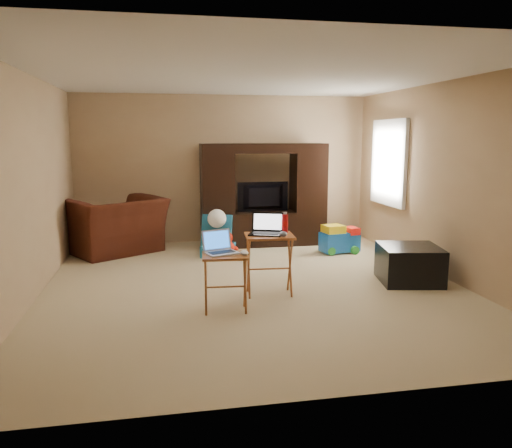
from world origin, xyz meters
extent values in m
plane|color=#CFB98F|center=(0.00, 0.00, 0.00)|extent=(5.50, 5.50, 0.00)
plane|color=silver|center=(0.00, 0.00, 2.50)|extent=(5.50, 5.50, 0.00)
plane|color=tan|center=(0.00, 2.75, 1.25)|extent=(5.00, 0.00, 5.00)
plane|color=tan|center=(0.00, -2.75, 1.25)|extent=(5.00, 0.00, 5.00)
plane|color=tan|center=(-2.50, 0.00, 1.25)|extent=(0.00, 5.50, 5.50)
plane|color=tan|center=(2.50, 0.00, 1.25)|extent=(0.00, 5.50, 5.50)
plane|color=white|center=(2.48, 1.55, 1.40)|extent=(0.00, 1.20, 1.20)
cube|color=white|center=(2.46, 1.55, 1.40)|extent=(0.06, 1.14, 1.34)
cube|color=black|center=(0.60, 2.27, 0.85)|extent=(2.07, 0.52, 1.69)
imported|color=black|center=(0.60, 2.23, 0.81)|extent=(0.86, 0.14, 0.50)
imported|color=#461B0F|center=(-1.80, 2.14, 0.43)|extent=(1.75, 1.70, 0.87)
cube|color=black|center=(1.95, -0.22, 0.23)|extent=(0.84, 0.84, 0.46)
cube|color=#A25727|center=(-0.45, -0.85, 0.30)|extent=(0.50, 0.41, 0.61)
cube|color=#AD5D29|center=(0.12, -0.39, 0.35)|extent=(0.57, 0.47, 0.70)
cube|color=silver|center=(-0.48, -0.82, 0.73)|extent=(0.39, 0.35, 0.24)
cube|color=black|center=(0.08, -0.37, 0.82)|extent=(0.45, 0.41, 0.24)
ellipsoid|color=silver|center=(-0.26, -0.92, 0.63)|extent=(0.09, 0.13, 0.05)
ellipsoid|color=#3B3B40|center=(0.25, -0.51, 0.73)|extent=(0.12, 0.16, 0.06)
cylinder|color=#B90B11|center=(0.32, -0.31, 0.81)|extent=(0.07, 0.07, 0.22)
camera|label=1|loc=(-1.07, -5.82, 1.81)|focal=35.00mm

